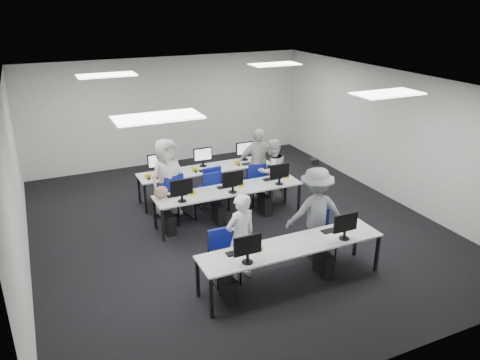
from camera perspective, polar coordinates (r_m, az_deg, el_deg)
name	(u,v)px	position (r m, az deg, el deg)	size (l,w,h in m)	color
room	(233,157)	(9.41, -0.87, 2.76)	(9.00, 9.02, 3.00)	black
ceiling_panels	(232,83)	(9.05, -0.92, 11.70)	(5.20, 4.60, 0.02)	white
desk_front	(292,247)	(7.80, 6.37, -8.18)	(3.20, 0.70, 0.73)	#B7BABB
desk_mid	(229,191)	(9.88, -1.31, -1.40)	(3.20, 0.70, 0.73)	#B7BABB
desk_back	(206,170)	(11.09, -4.19, 1.17)	(3.20, 0.70, 0.73)	#B7BABB
equipment_front	(282,268)	(7.87, 5.12, -10.58)	(2.51, 0.41, 1.19)	#0C2CA0
equipment_mid	(222,207)	(9.93, -2.27, -3.33)	(2.91, 0.41, 1.19)	white
equipment_back	(213,182)	(11.28, -3.27, -0.19)	(2.91, 0.41, 1.19)	white
chair_0	(224,266)	(8.02, -1.95, -10.44)	(0.46, 0.49, 0.90)	navy
chair_1	(321,243)	(8.82, 9.81, -7.62)	(0.52, 0.55, 0.89)	navy
chair_2	(180,207)	(10.15, -7.27, -3.24)	(0.59, 0.62, 0.96)	navy
chair_3	(216,197)	(10.59, -2.96, -2.06)	(0.47, 0.51, 0.94)	navy
chair_4	(259,192)	(10.88, 2.33, -1.46)	(0.52, 0.55, 0.89)	navy
chair_5	(166,204)	(10.42, -8.98, -2.90)	(0.49, 0.52, 0.85)	navy
chair_6	(208,195)	(10.71, -3.89, -1.89)	(0.47, 0.50, 0.89)	navy
chair_7	(252,187)	(11.18, 1.45, -0.91)	(0.44, 0.47, 0.83)	navy
handbag	(161,192)	(9.52, -9.62, -1.48)	(0.31, 0.20, 0.25)	#A17553
student_0	(241,237)	(7.84, 0.08, -7.00)	(0.57, 0.38, 1.57)	silver
student_1	(272,171)	(10.86, 3.97, 1.14)	(0.73, 0.57, 1.51)	silver
student_2	(167,178)	(10.22, -8.85, 0.28)	(0.85, 0.55, 1.74)	silver
student_3	(258,163)	(11.06, 2.19, 2.05)	(0.98, 0.41, 1.68)	silver
photographer	(315,212)	(8.68, 9.18, -3.84)	(1.10, 0.63, 1.70)	gray
dslr_camera	(314,162)	(8.49, 9.06, 2.20)	(0.14, 0.18, 0.10)	black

